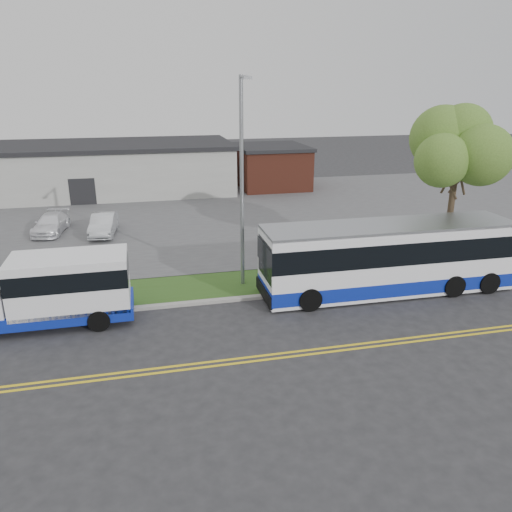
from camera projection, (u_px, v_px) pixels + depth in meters
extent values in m
plane|color=#28282B|center=(186.00, 316.00, 20.89)|extent=(140.00, 140.00, 0.00)
cube|color=yellow|center=(197.00, 363.00, 17.35)|extent=(70.00, 0.12, 0.01)
cube|color=yellow|center=(198.00, 368.00, 17.07)|extent=(70.00, 0.12, 0.01)
cube|color=#9E9B93|center=(184.00, 304.00, 21.88)|extent=(80.00, 0.30, 0.15)
cube|color=#32541C|center=(180.00, 289.00, 23.55)|extent=(80.00, 3.30, 0.10)
cube|color=#4C4C4F|center=(164.00, 216.00, 36.53)|extent=(80.00, 25.00, 0.10)
cube|color=#9E9E99|center=(87.00, 171.00, 43.81)|extent=(25.00, 10.00, 4.00)
cube|color=black|center=(84.00, 146.00, 43.10)|extent=(25.40, 10.40, 0.35)
cube|color=black|center=(83.00, 192.00, 39.55)|extent=(2.00, 0.15, 2.20)
cube|color=brown|center=(271.00, 168.00, 46.50)|extent=(6.00, 7.00, 3.60)
cube|color=black|center=(271.00, 147.00, 45.86)|extent=(6.30, 7.30, 0.30)
cylinder|color=#3C2E21|center=(449.00, 221.00, 25.85)|extent=(0.32, 0.32, 4.76)
ellipsoid|color=#466A25|center=(459.00, 148.00, 24.63)|extent=(5.20, 5.20, 4.42)
cylinder|color=gray|center=(242.00, 186.00, 22.53)|extent=(0.18, 0.18, 9.50)
cylinder|color=gray|center=(244.00, 77.00, 20.37)|extent=(0.12, 1.40, 0.12)
cube|color=gray|center=(248.00, 78.00, 19.79)|extent=(0.35, 0.18, 0.12)
cube|color=#0E239A|center=(45.00, 311.00, 20.06)|extent=(6.98, 2.37, 0.51)
cube|color=white|center=(71.00, 281.00, 19.92)|extent=(4.52, 2.37, 2.15)
cube|color=black|center=(70.00, 273.00, 19.80)|extent=(4.54, 2.41, 0.77)
cylinder|color=black|center=(99.00, 321.00, 19.55)|extent=(0.86, 0.29, 0.86)
cylinder|color=black|center=(102.00, 298.00, 21.59)|extent=(0.86, 0.29, 0.86)
cube|color=white|center=(388.00, 258.00, 22.92)|extent=(11.67, 2.74, 3.07)
cube|color=#0E239A|center=(386.00, 279.00, 23.27)|extent=(11.69, 2.77, 0.64)
cube|color=black|center=(389.00, 246.00, 22.73)|extent=(11.71, 2.79, 1.01)
cube|color=black|center=(266.00, 260.00, 21.61)|extent=(0.13, 2.44, 1.69)
cube|color=black|center=(264.00, 292.00, 22.09)|extent=(0.15, 2.65, 0.53)
cube|color=gray|center=(391.00, 225.00, 22.41)|extent=(11.67, 2.74, 0.13)
cylinder|color=black|center=(310.00, 299.00, 21.28)|extent=(1.02, 0.35, 1.02)
cylinder|color=black|center=(293.00, 278.00, 23.59)|extent=(1.02, 0.35, 1.02)
cylinder|color=black|center=(454.00, 286.00, 22.71)|extent=(1.02, 0.35, 1.02)
cylinder|color=black|center=(425.00, 267.00, 25.01)|extent=(1.02, 0.35, 1.02)
cylinder|color=black|center=(488.00, 283.00, 23.08)|extent=(1.02, 0.35, 1.02)
cylinder|color=black|center=(457.00, 265.00, 25.38)|extent=(1.02, 0.35, 1.02)
imported|color=silver|center=(103.00, 224.00, 31.74)|extent=(1.76, 4.15, 1.33)
imported|color=white|center=(51.00, 224.00, 32.14)|extent=(2.22, 4.32, 1.20)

